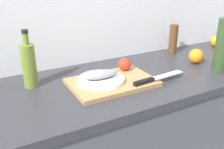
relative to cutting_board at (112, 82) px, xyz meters
name	(u,v)px	position (x,y,z in m)	size (l,w,h in m)	color
kitchen_counter	(132,149)	(0.15, 0.03, -0.46)	(2.00, 0.60, 0.90)	#4C5159
cutting_board	(112,82)	(0.00, 0.00, 0.00)	(0.39, 0.26, 0.02)	tan
white_plate	(101,80)	(-0.05, 0.02, 0.02)	(0.22, 0.22, 0.01)	white
fish_fillet	(101,74)	(-0.05, 0.02, 0.04)	(0.16, 0.07, 0.04)	gray
chef_knife	(153,79)	(0.16, -0.10, 0.02)	(0.29, 0.05, 0.02)	silver
tomato_0	(125,64)	(0.12, 0.08, 0.04)	(0.06, 0.06, 0.06)	red
olive_oil_bottle	(29,64)	(-0.34, 0.16, 0.10)	(0.06, 0.06, 0.26)	olive
wine_bottle	(223,44)	(0.58, -0.12, 0.14)	(0.07, 0.07, 0.36)	#2D4723
orange_1	(216,41)	(0.93, 0.21, 0.03)	(0.08, 0.08, 0.08)	orange
orange_2	(196,56)	(0.56, 0.03, 0.03)	(0.08, 0.08, 0.08)	orange
pepper_mill	(173,39)	(0.57, 0.24, 0.08)	(0.05, 0.05, 0.18)	brown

